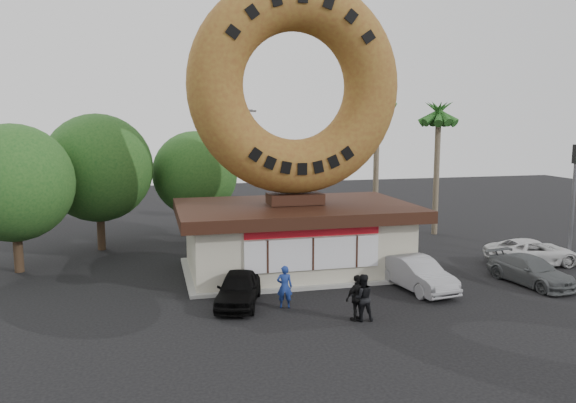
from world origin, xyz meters
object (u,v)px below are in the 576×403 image
(giant_donut, at_px, (295,86))
(person_right, at_px, (358,298))
(donut_shop, at_px, (295,235))
(street_lamp, at_px, (228,164))
(car_black, at_px, (238,288))
(car_grey, at_px, (531,271))
(person_center, at_px, (362,297))
(car_white, at_px, (533,252))
(traffic_signal, at_px, (574,189))
(person_left, at_px, (285,287))
(car_silver, at_px, (417,274))

(giant_donut, xyz_separation_m, person_right, (0.48, -7.21, -7.98))
(donut_shop, relative_size, street_lamp, 1.40)
(car_black, distance_m, car_grey, 13.12)
(person_center, xyz_separation_m, person_right, (-0.17, 0.03, -0.01))
(donut_shop, bearing_deg, car_white, -8.10)
(traffic_signal, bearing_deg, person_right, -158.95)
(person_left, distance_m, car_silver, 6.18)
(person_right, relative_size, car_white, 0.37)
(donut_shop, height_order, traffic_signal, traffic_signal)
(donut_shop, height_order, person_left, donut_shop)
(street_lamp, relative_size, car_black, 2.08)
(street_lamp, bearing_deg, person_left, -89.67)
(car_white, bearing_deg, street_lamp, 57.49)
(person_left, relative_size, car_black, 0.44)
(donut_shop, xyz_separation_m, car_silver, (4.34, -4.21, -1.06))
(donut_shop, xyz_separation_m, street_lamp, (-1.86, 10.02, 2.72))
(giant_donut, distance_m, car_silver, 10.14)
(donut_shop, xyz_separation_m, giant_donut, (0.00, 0.02, 7.07))
(person_left, relative_size, person_center, 0.97)
(donut_shop, xyz_separation_m, person_right, (0.48, -7.20, -0.91))
(traffic_signal, xyz_separation_m, person_center, (-13.35, -5.23, -3.00))
(person_left, xyz_separation_m, car_white, (13.81, 3.44, -0.20))
(street_lamp, height_order, car_silver, street_lamp)
(car_silver, bearing_deg, traffic_signal, 4.12)
(person_right, xyz_separation_m, car_white, (11.57, 5.48, -0.22))
(giant_donut, bearing_deg, traffic_signal, -8.17)
(street_lamp, relative_size, person_left, 4.75)
(person_left, bearing_deg, person_right, 149.67)
(person_right, bearing_deg, giant_donut, -103.25)
(street_lamp, bearing_deg, car_white, -40.16)
(donut_shop, relative_size, traffic_signal, 1.84)
(person_right, relative_size, car_silver, 0.40)
(person_left, distance_m, person_right, 3.03)
(traffic_signal, relative_size, person_right, 3.53)
(giant_donut, distance_m, person_right, 10.76)
(street_lamp, distance_m, car_black, 14.95)
(car_grey, bearing_deg, giant_donut, 144.68)
(person_center, xyz_separation_m, car_black, (-4.11, 2.88, -0.22))
(street_lamp, bearing_deg, person_right, -82.28)
(car_black, bearing_deg, street_lamp, 100.30)
(car_silver, bearing_deg, giant_donut, 126.94)
(donut_shop, xyz_separation_m, traffic_signal, (14.00, -1.99, 2.10))
(person_right, height_order, car_black, person_right)
(street_lamp, height_order, traffic_signal, street_lamp)
(street_lamp, bearing_deg, traffic_signal, -37.14)
(traffic_signal, bearing_deg, car_white, 171.88)
(donut_shop, bearing_deg, person_right, -86.21)
(car_white, bearing_deg, traffic_signal, -90.48)
(car_black, bearing_deg, car_silver, 17.68)
(traffic_signal, distance_m, car_grey, 6.06)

